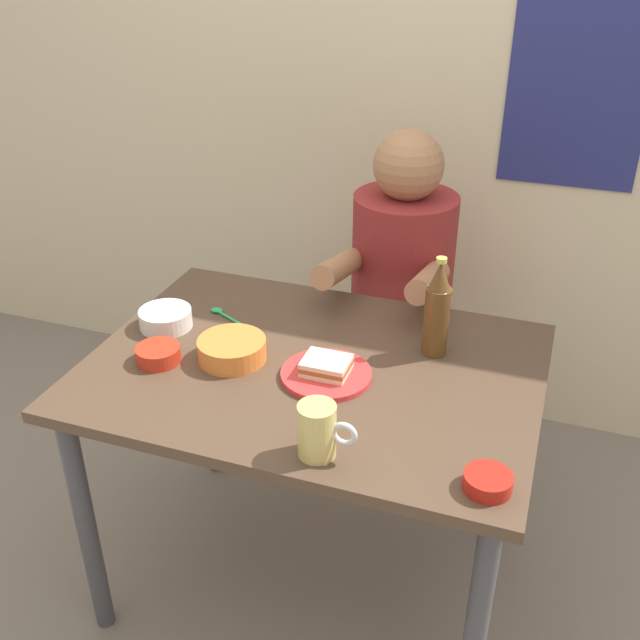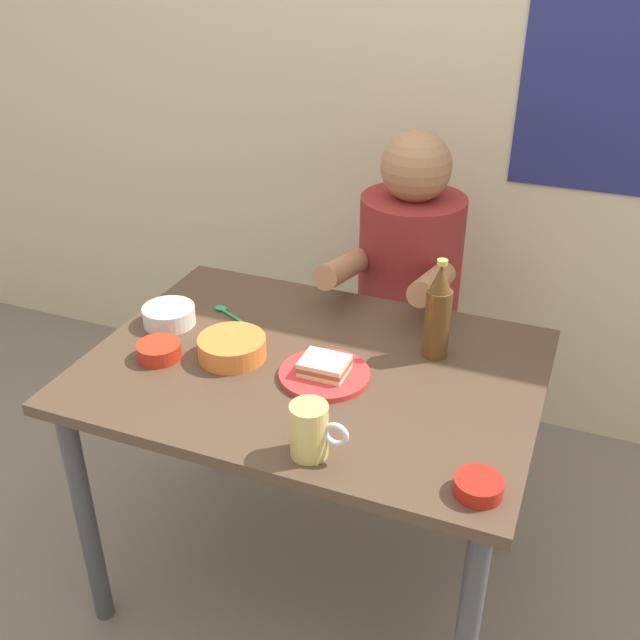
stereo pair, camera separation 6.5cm
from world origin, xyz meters
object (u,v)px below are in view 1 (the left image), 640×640
person_seated (402,260)px  beer_mug (318,431)px  sandwich (326,366)px  stool (396,370)px  dining_table (313,396)px  plate_orange (326,374)px  beer_bottle (437,311)px  soup_bowl_orange (232,349)px

person_seated → beer_mug: bearing=-86.6°
person_seated → sandwich: 0.66m
stool → beer_mug: 1.05m
dining_table → plate_orange: size_ratio=5.00×
sandwich → person_seated: bearing=88.1°
dining_table → plate_orange: 0.12m
plate_orange → beer_bottle: size_ratio=0.84×
stool → beer_bottle: size_ratio=1.72×
person_seated → beer_bottle: 0.51m
dining_table → stool: (0.07, 0.63, -0.30)m
beer_bottle → soup_bowl_orange: (-0.47, -0.20, -0.09)m
sandwich → beer_bottle: (0.22, 0.20, 0.09)m
plate_orange → soup_bowl_orange: size_ratio=1.29×
person_seated → dining_table: bearing=-96.4°
sandwich → beer_mug: (0.08, -0.27, 0.03)m
person_seated → plate_orange: 0.66m
dining_table → beer_mug: beer_mug is taller
plate_orange → beer_mug: beer_mug is taller
stool → plate_orange: bearing=-91.9°
person_seated → plate_orange: bearing=-91.9°
stool → beer_bottle: (0.20, -0.47, 0.51)m
stool → plate_orange: 0.78m
dining_table → beer_bottle: beer_bottle is taller
dining_table → person_seated: bearing=83.6°
beer_bottle → person_seated: bearing=113.1°
plate_orange → sandwich: sandwich is taller
beer_mug → soup_bowl_orange: beer_mug is taller
sandwich → beer_mug: size_ratio=0.87×
plate_orange → beer_mug: size_ratio=1.75×
dining_table → stool: size_ratio=2.44×
dining_table → beer_bottle: size_ratio=4.20×
stool → person_seated: 0.42m
plate_orange → beer_bottle: bearing=41.9°
person_seated → stool: bearing=90.0°
stool → plate_orange: (-0.02, -0.67, 0.40)m
dining_table → soup_bowl_orange: size_ratio=6.47×
stool → soup_bowl_orange: soup_bowl_orange is taller
dining_table → beer_mug: size_ratio=8.73×
beer_bottle → soup_bowl_orange: bearing=-156.9°
sandwich → soup_bowl_orange: (-0.25, -0.00, -0.00)m
soup_bowl_orange → plate_orange: bearing=0.4°
plate_orange → beer_bottle: 0.32m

